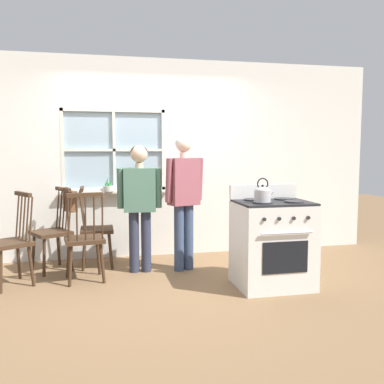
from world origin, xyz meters
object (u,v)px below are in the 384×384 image
person_teen_center (184,192)px  chair_near_stove (85,240)px  stove (272,243)px  kettle (263,194)px  chair_by_window (53,233)px  handbag (70,201)px  potted_plant (109,187)px  chair_near_wall (11,243)px  person_elderly_left (140,196)px  chair_center_cluster (95,230)px

person_teen_center → chair_near_stove: bearing=171.2°
stove → kettle: size_ratio=4.39×
chair_by_window → handbag: 0.44m
stove → kettle: (-0.18, -0.13, 0.55)m
stove → kettle: kettle is taller
potted_plant → stove: bearing=-43.1°
chair_near_stove → handbag: 0.76m
stove → handbag: size_ratio=3.53×
chair_near_wall → person_elderly_left: size_ratio=0.67×
person_teen_center → stove: person_teen_center is taller
chair_center_cluster → chair_near_stove: (-0.11, -0.60, 0.00)m
person_elderly_left → chair_near_stove: bearing=-155.0°
stove → person_elderly_left: bearing=147.1°
handbag → kettle: bearing=-35.1°
chair_near_stove → stove: (1.97, -0.62, 0.01)m
person_teen_center → chair_near_wall: bearing=167.1°
chair_near_stove → person_teen_center: (1.17, 0.20, 0.50)m
chair_by_window → person_elderly_left: size_ratio=0.67×
chair_center_cluster → kettle: bearing=-128.7°
kettle → chair_near_stove: bearing=157.2°
chair_near_wall → chair_near_stove: same height
chair_center_cluster → person_elderly_left: bearing=-124.2°
chair_center_cluster → person_teen_center: (1.06, -0.40, 0.50)m
chair_center_cluster → person_elderly_left: (0.53, -0.36, 0.45)m
chair_by_window → kettle: size_ratio=4.10×
stove → kettle: bearing=-143.1°
chair_by_window → stove: 2.63m
person_teen_center → stove: bearing=-64.1°
chair_center_cluster → stove: size_ratio=0.93×
chair_by_window → potted_plant: potted_plant is taller
kettle → handbag: (-1.98, 1.39, -0.18)m
chair_by_window → chair_center_cluster: 0.51m
chair_by_window → stove: stove is taller
chair_center_cluster → chair_near_wall: bearing=123.6°
chair_near_stove → stove: size_ratio=0.93×
chair_near_wall → person_elderly_left: bearing=68.0°
person_teen_center → handbag: size_ratio=5.29×
person_teen_center → kettle: person_teen_center is taller
potted_plant → handbag: bearing=-147.3°
potted_plant → person_teen_center: bearing=-40.6°
chair_near_wall → handbag: (0.59, 0.62, 0.37)m
chair_near_stove → person_elderly_left: person_elderly_left is taller
person_teen_center → handbag: person_teen_center is taller
kettle → handbag: bearing=144.9°
stove → chair_near_wall: bearing=166.9°
chair_near_wall → chair_near_stove: bearing=58.1°
potted_plant → handbag: size_ratio=0.63×
chair_center_cluster → chair_near_stove: 0.61m
chair_center_cluster → person_elderly_left: person_elderly_left is taller
chair_near_wall → stove: (2.74, -0.64, 0.01)m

